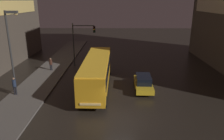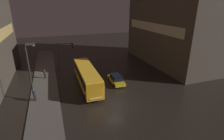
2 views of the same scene
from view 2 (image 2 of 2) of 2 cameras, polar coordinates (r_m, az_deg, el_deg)
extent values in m
plane|color=black|center=(24.28, 0.91, -11.20)|extent=(120.00, 120.00, 0.00)
cube|color=#56514C|center=(32.00, -21.03, -4.27)|extent=(4.00, 48.00, 0.15)
cube|color=#EAC66B|center=(33.36, -32.85, 9.38)|extent=(0.24, 22.79, 1.80)
cube|color=#4C4238|center=(41.59, 19.43, 16.96)|extent=(10.00, 23.22, 21.85)
cube|color=beige|center=(38.95, 13.07, 13.46)|extent=(0.24, 19.74, 1.80)
cube|color=orange|center=(28.74, -8.19, -2.04)|extent=(2.62, 11.88, 2.55)
cube|color=black|center=(28.55, -8.25, -1.07)|extent=(2.67, 10.94, 1.10)
cube|color=yellow|center=(28.25, -8.33, 0.49)|extent=(2.57, 11.65, 0.16)
cube|color=#F4CC72|center=(23.88, -5.26, -9.22)|extent=(1.75, 0.12, 0.20)
cylinder|color=black|center=(25.55, -3.49, -8.20)|extent=(0.26, 1.00, 1.00)
cylinder|color=black|center=(25.13, -8.59, -8.95)|extent=(0.26, 1.00, 1.00)
cylinder|color=black|center=(33.56, -7.67, -1.06)|extent=(0.26, 1.00, 1.00)
cylinder|color=black|center=(33.24, -11.54, -1.52)|extent=(0.26, 1.00, 1.00)
cube|color=gold|center=(30.10, 1.38, -3.39)|extent=(1.88, 4.61, 0.50)
cube|color=black|center=(29.85, 1.39, -2.32)|extent=(1.56, 2.55, 0.73)
cylinder|color=black|center=(29.11, 3.91, -4.81)|extent=(0.22, 0.64, 0.64)
cylinder|color=black|center=(28.60, 0.91, -5.25)|extent=(0.22, 0.64, 0.64)
cylinder|color=black|center=(31.80, 1.79, -2.48)|extent=(0.22, 0.64, 0.64)
cylinder|color=black|center=(31.33, -0.98, -2.84)|extent=(0.22, 0.64, 0.64)
cylinder|color=black|center=(34.06, -21.17, -1.93)|extent=(0.14, 0.14, 0.78)
cylinder|color=black|center=(34.05, -20.87, -1.89)|extent=(0.14, 0.14, 0.78)
cylinder|color=#422319|center=(33.80, -21.17, -0.78)|extent=(0.55, 0.55, 0.65)
sphere|color=#8C664C|center=(33.66, -21.27, -0.09)|extent=(0.22, 0.22, 0.22)
cylinder|color=black|center=(26.90, -24.07, -8.38)|extent=(0.14, 0.14, 0.85)
cylinder|color=black|center=(26.88, -23.69, -8.34)|extent=(0.14, 0.14, 0.85)
cylinder|color=#1E283D|center=(26.55, -24.12, -6.88)|extent=(0.45, 0.45, 0.71)
sphere|color=#8C664C|center=(26.35, -24.27, -5.98)|extent=(0.22, 0.22, 0.22)
cylinder|color=#2D2D2D|center=(35.72, -17.26, 3.81)|extent=(0.16, 0.16, 6.05)
cylinder|color=#2D2D2D|center=(35.14, -15.30, 8.35)|extent=(2.97, 0.12, 0.12)
cube|color=black|center=(35.38, -12.81, 7.81)|extent=(0.30, 0.24, 0.90)
sphere|color=#390706|center=(35.19, -12.82, 8.21)|extent=(0.18, 0.18, 0.18)
sphere|color=gold|center=(35.25, -12.78, 7.77)|extent=(0.18, 0.18, 0.18)
sphere|color=black|center=(35.31, -12.74, 7.32)|extent=(0.18, 0.18, 0.18)
cylinder|color=#2D2D2D|center=(25.88, -25.24, -0.89)|extent=(0.18, 0.18, 8.06)
cube|color=#383838|center=(24.79, -25.22, 7.65)|extent=(1.10, 0.36, 0.24)
sphere|color=#F4CC72|center=(24.78, -24.25, 7.43)|extent=(0.32, 0.32, 0.32)
camera|label=1|loc=(8.84, 36.35, -8.76)|focal=35.00mm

